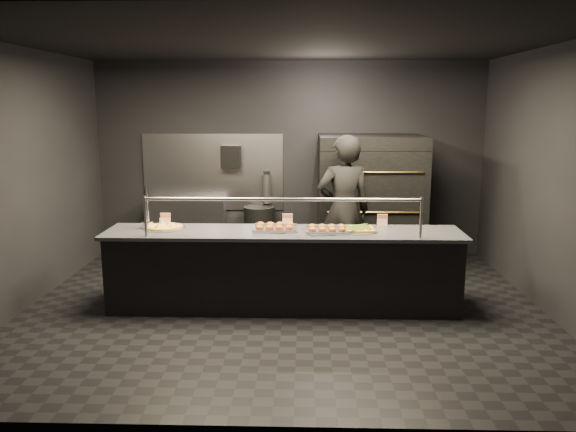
# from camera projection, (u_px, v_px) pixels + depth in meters

# --- Properties ---
(room) EXTENTS (6.04, 6.00, 3.00)m
(room) POSITION_uv_depth(u_px,v_px,m) (281.00, 181.00, 6.36)
(room) COLOR black
(room) RESTS_ON ground
(service_counter) EXTENTS (4.10, 0.78, 1.37)m
(service_counter) POSITION_uv_depth(u_px,v_px,m) (283.00, 269.00, 6.52)
(service_counter) COLOR black
(service_counter) RESTS_ON ground
(pizza_oven) EXTENTS (1.50, 1.23, 1.91)m
(pizza_oven) POSITION_uv_depth(u_px,v_px,m) (370.00, 200.00, 8.25)
(pizza_oven) COLOR black
(pizza_oven) RESTS_ON ground
(prep_shelf) EXTENTS (1.20, 0.35, 0.90)m
(prep_shelf) POSITION_uv_depth(u_px,v_px,m) (188.00, 227.00, 8.84)
(prep_shelf) COLOR #99999E
(prep_shelf) RESTS_ON ground
(towel_dispenser) EXTENTS (0.30, 0.20, 0.35)m
(towel_dispenser) POSITION_uv_depth(u_px,v_px,m) (231.00, 157.00, 8.67)
(towel_dispenser) COLOR black
(towel_dispenser) RESTS_ON room
(fire_extinguisher) EXTENTS (0.14, 0.14, 0.51)m
(fire_extinguisher) POSITION_uv_depth(u_px,v_px,m) (267.00, 188.00, 8.76)
(fire_extinguisher) COLOR #B2B2B7
(fire_extinguisher) RESTS_ON room
(beer_tap) EXTENTS (0.14, 0.19, 0.52)m
(beer_tap) POSITION_uv_depth(u_px,v_px,m) (147.00, 216.00, 6.55)
(beer_tap) COLOR silver
(beer_tap) RESTS_ON service_counter
(round_pizza) EXTENTS (0.49, 0.49, 0.03)m
(round_pizza) POSITION_uv_depth(u_px,v_px,m) (165.00, 227.00, 6.56)
(round_pizza) COLOR silver
(round_pizza) RESTS_ON service_counter
(slider_tray_a) EXTENTS (0.53, 0.42, 0.08)m
(slider_tray_a) POSITION_uv_depth(u_px,v_px,m) (275.00, 227.00, 6.48)
(slider_tray_a) COLOR silver
(slider_tray_a) RESTS_ON service_counter
(slider_tray_b) EXTENTS (0.56, 0.48, 0.08)m
(slider_tray_b) POSITION_uv_depth(u_px,v_px,m) (327.00, 229.00, 6.37)
(slider_tray_b) COLOR silver
(slider_tray_b) RESTS_ON service_counter
(square_pizza) EXTENTS (0.47, 0.47, 0.05)m
(square_pizza) POSITION_uv_depth(u_px,v_px,m) (357.00, 229.00, 6.43)
(square_pizza) COLOR silver
(square_pizza) RESTS_ON service_counter
(condiment_jar) EXTENTS (0.14, 0.05, 0.09)m
(condiment_jar) POSITION_uv_depth(u_px,v_px,m) (164.00, 223.00, 6.68)
(condiment_jar) COLOR silver
(condiment_jar) RESTS_ON service_counter
(tent_cards) EXTENTS (2.71, 0.04, 0.15)m
(tent_cards) POSITION_uv_depth(u_px,v_px,m) (278.00, 220.00, 6.69)
(tent_cards) COLOR white
(tent_cards) RESTS_ON service_counter
(trash_bin) EXTENTS (0.48, 0.48, 0.80)m
(trash_bin) POSITION_uv_depth(u_px,v_px,m) (259.00, 232.00, 8.72)
(trash_bin) COLOR black
(trash_bin) RESTS_ON ground
(worker) EXTENTS (0.80, 0.61, 1.97)m
(worker) POSITION_uv_depth(u_px,v_px,m) (344.00, 210.00, 7.34)
(worker) COLOR black
(worker) RESTS_ON ground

